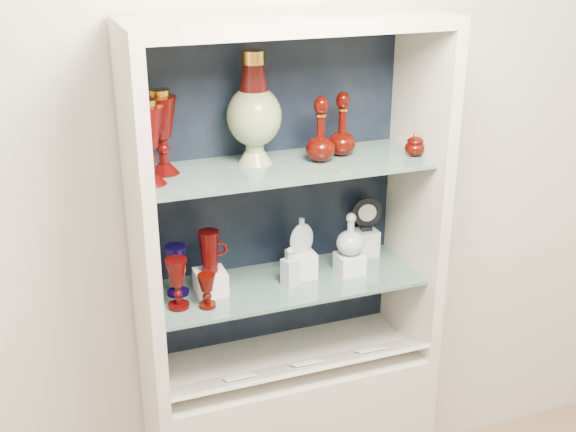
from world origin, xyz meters
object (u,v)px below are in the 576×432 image
object	(u,v)px
ruby_pitcher	(209,251)
clear_square_bottle	(290,266)
pedestal_lamp_left	(149,143)
cameo_medallion	(367,214)
pedestal_lamp_right	(162,132)
flat_flask	(302,235)
enamel_urn	(254,108)
ruby_goblet_small	(207,291)
ruby_goblet_tall	(177,284)
lidded_bowl	(415,144)
clear_round_decanter	(351,235)
cobalt_goblet	(177,270)
ruby_decanter_a	(342,120)
ruby_decanter_b	(321,127)

from	to	relation	value
ruby_pitcher	clear_square_bottle	xyz separation A→B (m)	(0.27, -0.04, -0.08)
pedestal_lamp_left	cameo_medallion	distance (m)	0.89
pedestal_lamp_right	flat_flask	distance (m)	0.60
enamel_urn	ruby_goblet_small	xyz separation A→B (m)	(-0.21, -0.14, -0.54)
ruby_goblet_tall	ruby_goblet_small	distance (m)	0.10
pedestal_lamp_right	flat_flask	bearing A→B (deg)	-3.84
lidded_bowl	clear_round_decanter	size ratio (longest dim) A/B	0.54
flat_flask	pedestal_lamp_left	bearing A→B (deg)	174.65
ruby_goblet_tall	clear_round_decanter	bearing A→B (deg)	3.56
cobalt_goblet	cameo_medallion	size ratio (longest dim) A/B	1.33
enamel_urn	flat_flask	xyz separation A→B (m)	(0.15, -0.03, -0.45)
pedestal_lamp_left	ruby_decanter_a	distance (m)	0.66
ruby_goblet_tall	lidded_bowl	bearing A→B (deg)	-0.22
ruby_decanter_a	cobalt_goblet	distance (m)	0.74
flat_flask	cameo_medallion	size ratio (longest dim) A/B	1.00
ruby_goblet_small	cameo_medallion	xyz separation A→B (m)	(0.65, 0.18, 0.11)
pedestal_lamp_left	enamel_urn	distance (m)	0.37
pedestal_lamp_left	pedestal_lamp_right	bearing A→B (deg)	56.94
ruby_goblet_small	ruby_pitcher	distance (m)	0.13
ruby_goblet_tall	clear_round_decanter	xyz separation A→B (m)	(0.62, 0.04, 0.06)
clear_square_bottle	cameo_medallion	distance (m)	0.38
cobalt_goblet	ruby_goblet_tall	size ratio (longest dim) A/B	1.02
clear_square_bottle	cobalt_goblet	bearing A→B (deg)	169.55
pedestal_lamp_left	clear_square_bottle	size ratio (longest dim) A/B	1.84
flat_flask	clear_round_decanter	size ratio (longest dim) A/B	0.89
cobalt_goblet	ruby_pitcher	size ratio (longest dim) A/B	1.21
enamel_urn	cameo_medallion	world-z (taller)	enamel_urn
ruby_goblet_tall	clear_square_bottle	bearing A→B (deg)	3.24
ruby_decanter_a	pedestal_lamp_left	bearing A→B (deg)	-173.69
lidded_bowl	cobalt_goblet	size ratio (longest dim) A/B	0.46
ruby_goblet_small	clear_round_decanter	world-z (taller)	clear_round_decanter
cobalt_goblet	flat_flask	distance (m)	0.44
pedestal_lamp_right	ruby_decanter_a	xyz separation A→B (m)	(0.60, -0.02, -0.01)
pedestal_lamp_right	ruby_pitcher	size ratio (longest dim) A/B	1.84
lidded_bowl	clear_round_decanter	world-z (taller)	lidded_bowl
pedestal_lamp_left	ruby_goblet_small	distance (m)	0.51
ruby_goblet_small	lidded_bowl	bearing A→B (deg)	2.07
pedestal_lamp_right	ruby_decanter_a	size ratio (longest dim) A/B	1.09
cobalt_goblet	cameo_medallion	world-z (taller)	cameo_medallion
pedestal_lamp_right	cameo_medallion	size ratio (longest dim) A/B	2.02
ruby_decanter_b	clear_square_bottle	distance (m)	0.48
enamel_urn	ruby_goblet_small	size ratio (longest dim) A/B	3.15
ruby_decanter_a	ruby_pitcher	world-z (taller)	ruby_decanter_a
ruby_goblet_tall	clear_square_bottle	xyz separation A→B (m)	(0.39, 0.02, -0.02)
ruby_goblet_tall	clear_round_decanter	distance (m)	0.62
ruby_decanter_a	cameo_medallion	size ratio (longest dim) A/B	1.85
ruby_decanter_b	ruby_goblet_small	xyz separation A→B (m)	(-0.42, -0.08, -0.48)
ruby_decanter_b	ruby_pitcher	bearing A→B (deg)	178.61
cobalt_goblet	clear_square_bottle	xyz separation A→B (m)	(0.37, -0.07, -0.02)
enamel_urn	ruby_goblet_small	distance (m)	0.60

